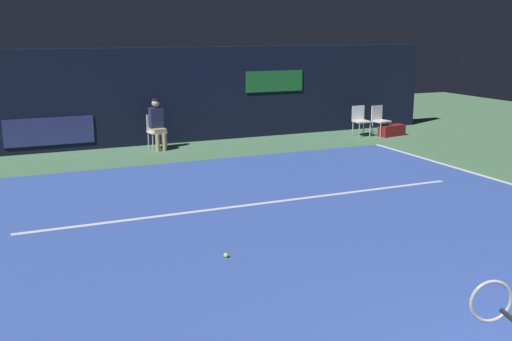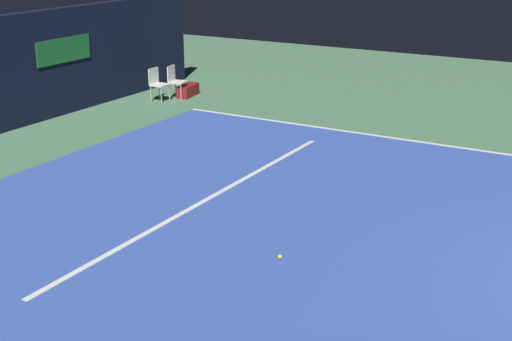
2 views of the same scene
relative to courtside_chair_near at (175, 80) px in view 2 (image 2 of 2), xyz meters
name	(u,v)px [view 2 (image 2 of 2)]	position (x,y,z in m)	size (l,w,h in m)	color
ground_plane	(319,224)	(-6.20, -7.27, -0.50)	(32.99, 32.99, 0.00)	#4C7A56
court_surface	(319,223)	(-6.20, -7.27, -0.50)	(10.66, 12.14, 0.01)	#3856B2
line_sideline_left	(423,142)	(-0.92, -7.27, -0.49)	(0.10, 12.14, 0.01)	white
line_service	(207,199)	(-6.20, -5.15, -0.49)	(8.31, 0.10, 0.01)	white
courtside_chair_near	(175,80)	(0.00, 0.00, 0.00)	(0.50, 0.48, 0.88)	white
courtside_chair_far	(158,82)	(-0.54, 0.20, 0.00)	(0.44, 0.42, 0.88)	white
tennis_ball	(280,257)	(-7.67, -7.36, -0.46)	(0.07, 0.07, 0.07)	#CCE033
equipment_bag	(188,90)	(0.32, -0.18, -0.34)	(0.84, 0.32, 0.32)	maroon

